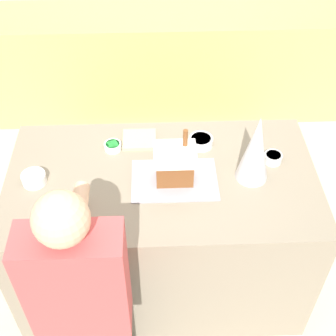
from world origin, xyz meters
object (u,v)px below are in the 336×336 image
object	(u,v)px
mug	(76,203)
person	(85,313)
candy_bowl_near_tray_right	(113,146)
gingerbread_house	(175,163)
candy_bowl_behind_tray	(273,158)
baking_tray	(174,180)
candy_bowl_far_left	(201,141)
candy_bowl_center_rear	(34,178)
decorative_tree	(256,149)
cookbook	(139,140)

from	to	relation	value
mug	person	bearing A→B (deg)	-82.48
candy_bowl_near_tray_right	mug	world-z (taller)	mug
gingerbread_house	mug	distance (m)	0.52
candy_bowl_behind_tray	mug	bearing A→B (deg)	-163.53
candy_bowl_behind_tray	baking_tray	bearing A→B (deg)	-166.98
gingerbread_house	mug	world-z (taller)	gingerbread_house
candy_bowl_near_tray_right	person	size ratio (longest dim) A/B	0.06
candy_bowl_behind_tray	candy_bowl_far_left	distance (m)	0.40
candy_bowl_center_rear	person	size ratio (longest dim) A/B	0.08
person	mug	bearing A→B (deg)	97.52
baking_tray	decorative_tree	size ratio (longest dim) A/B	1.14
gingerbread_house	candy_bowl_far_left	size ratio (longest dim) A/B	2.30
candy_bowl_center_rear	candy_bowl_far_left	xyz separation A→B (m)	(0.88, 0.26, -0.00)
candy_bowl_near_tray_right	cookbook	distance (m)	0.16
candy_bowl_far_left	candy_bowl_behind_tray	bearing A→B (deg)	-21.48
decorative_tree	candy_bowl_far_left	world-z (taller)	decorative_tree
decorative_tree	cookbook	distance (m)	0.68
baking_tray	candy_bowl_center_rear	xyz separation A→B (m)	(-0.72, 0.02, 0.03)
candy_bowl_behind_tray	cookbook	size ratio (longest dim) A/B	0.52
candy_bowl_center_rear	mug	bearing A→B (deg)	-39.28
candy_bowl_behind_tray	candy_bowl_far_left	xyz separation A→B (m)	(-0.38, 0.15, 0.00)
cookbook	candy_bowl_behind_tray	bearing A→B (deg)	-15.13
candy_bowl_far_left	cookbook	xyz separation A→B (m)	(-0.34, 0.05, -0.02)
candy_bowl_center_rear	gingerbread_house	bearing A→B (deg)	-1.24
candy_bowl_far_left	gingerbread_house	bearing A→B (deg)	-120.52
cookbook	person	distance (m)	1.02
decorative_tree	candy_bowl_near_tray_right	bearing A→B (deg)	161.73
person	decorative_tree	bearing A→B (deg)	39.48
candy_bowl_center_rear	decorative_tree	bearing A→B (deg)	-0.03
cookbook	gingerbread_house	bearing A→B (deg)	-60.08
gingerbread_house	candy_bowl_behind_tray	distance (m)	0.56
gingerbread_house	candy_bowl_near_tray_right	world-z (taller)	gingerbread_house
decorative_tree	person	distance (m)	1.11
gingerbread_house	mug	bearing A→B (deg)	-159.85
candy_bowl_center_rear	candy_bowl_behind_tray	world-z (taller)	candy_bowl_center_rear
baking_tray	candy_bowl_behind_tray	distance (m)	0.55
baking_tray	candy_bowl_far_left	bearing A→B (deg)	59.42
decorative_tree	candy_bowl_far_left	bearing A→B (deg)	133.18
baking_tray	decorative_tree	xyz separation A→B (m)	(0.40, 0.02, 0.19)
cookbook	mug	distance (m)	0.58
candy_bowl_center_rear	candy_bowl_behind_tray	bearing A→B (deg)	4.92
candy_bowl_near_tray_right	candy_bowl_far_left	world-z (taller)	candy_bowl_far_left
candy_bowl_center_rear	person	xyz separation A→B (m)	(0.30, -0.68, -0.16)
candy_bowl_far_left	person	distance (m)	1.11
baking_tray	candy_bowl_near_tray_right	size ratio (longest dim) A/B	4.64
gingerbread_house	decorative_tree	distance (m)	0.41
decorative_tree	baking_tray	bearing A→B (deg)	-177.83
candy_bowl_behind_tray	mug	xyz separation A→B (m)	(-1.02, -0.30, 0.02)
gingerbread_house	candy_bowl_center_rear	bearing A→B (deg)	178.76
candy_bowl_far_left	mug	bearing A→B (deg)	-145.13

